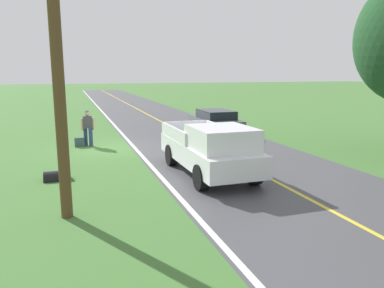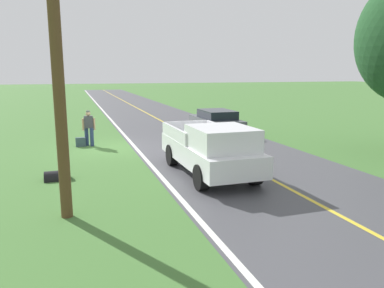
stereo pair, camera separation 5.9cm
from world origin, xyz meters
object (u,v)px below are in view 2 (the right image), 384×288
Objects in this scene: hitchhiker_walking at (89,126)px; sedan_near_oncoming at (216,121)px; suitcase_carried at (81,142)px; pickup_truck_passing at (212,148)px; utility_pole_roadside at (56,53)px.

hitchhiker_walking is 0.40× the size of sedan_near_oncoming.
pickup_truck_passing reaches higher than suitcase_carried.
pickup_truck_passing is 1.23× the size of sedan_near_oncoming.
hitchhiker_walking is at bearing -61.28° from pickup_truck_passing.
sedan_near_oncoming is (-3.36, -8.14, -0.21)m from pickup_truck_passing.
hitchhiker_walking is at bearing 10.24° from sedan_near_oncoming.
pickup_truck_passing is (-3.76, 6.86, -0.01)m from hitchhiker_walking.
hitchhiker_walking is 0.87m from suitcase_carried.
suitcase_carried is 9.93m from utility_pole_roadside.
suitcase_carried is 0.08× the size of pickup_truck_passing.
suitcase_carried is 7.68m from sedan_near_oncoming.
hitchhiker_walking is 9.80m from utility_pole_roadside.
suitcase_carried is 0.06× the size of utility_pole_roadside.
pickup_truck_passing reaches higher than sedan_near_oncoming.
hitchhiker_walking is 0.32× the size of pickup_truck_passing.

